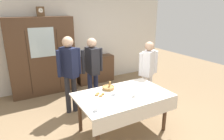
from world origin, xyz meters
TOP-DOWN VIEW (x-y plane):
  - ground_plane at (0.00, 0.00)m, footprint 12.00×12.00m
  - back_wall at (0.00, 2.65)m, footprint 6.40×0.10m
  - dining_table at (0.00, -0.24)m, footprint 1.68×1.05m
  - wall_cabinet at (-0.90, 2.35)m, footprint 1.68×0.46m
  - mantel_clock at (-0.82, 2.35)m, footprint 0.18×0.11m
  - bookshelf_low at (0.66, 2.41)m, footprint 1.14×0.35m
  - book_stack at (0.66, 2.41)m, footprint 0.16×0.20m
  - tea_cup_far_left at (-0.68, -0.51)m, footprint 0.13×0.13m
  - tea_cup_near_left at (0.12, -0.39)m, footprint 0.13×0.13m
  - tea_cup_mid_left at (-0.16, -0.15)m, footprint 0.13×0.13m
  - bread_basket at (-0.12, 0.13)m, footprint 0.24×0.24m
  - pastry_plate at (-0.40, -0.06)m, footprint 0.28×0.28m
  - spoon_mid_right at (0.46, -0.25)m, footprint 0.12×0.02m
  - spoon_mid_left at (0.29, -0.23)m, footprint 0.12×0.02m
  - person_behind_table_right at (-0.05, 1.03)m, footprint 0.52×0.37m
  - person_behind_table_left at (-0.61, 0.96)m, footprint 0.52×0.41m
  - person_near_right_end at (1.06, 0.39)m, footprint 0.52×0.35m

SIDE VIEW (x-z plane):
  - ground_plane at x=0.00m, z-range 0.00..0.00m
  - bookshelf_low at x=0.66m, z-range 0.00..0.83m
  - dining_table at x=0.00m, z-range 0.28..1.04m
  - spoon_mid_right at x=0.46m, z-range 0.76..0.77m
  - spoon_mid_left at x=0.29m, z-range 0.76..0.77m
  - pastry_plate at x=-0.40m, z-range 0.75..0.80m
  - tea_cup_far_left at x=-0.68m, z-range 0.75..0.82m
  - tea_cup_mid_left at x=-0.16m, z-range 0.75..0.82m
  - tea_cup_near_left at x=0.12m, z-range 0.75..0.82m
  - bread_basket at x=-0.12m, z-range 0.71..0.87m
  - book_stack at x=0.66m, z-range 0.83..0.89m
  - person_near_right_end at x=1.06m, z-range 0.16..1.70m
  - person_behind_table_right at x=-0.05m, z-range 0.17..1.80m
  - wall_cabinet at x=-0.90m, z-range 0.00..2.04m
  - person_behind_table_left at x=-0.61m, z-range 0.19..1.89m
  - back_wall at x=0.00m, z-range 0.00..2.70m
  - mantel_clock at x=-0.82m, z-range 2.04..2.28m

